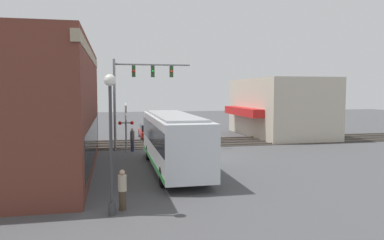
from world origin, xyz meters
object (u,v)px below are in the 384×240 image
pedestrian_by_lamp (122,190)px  city_bus (173,139)px  parked_car_grey (180,121)px  streetlamp (111,132)px  crossing_signal (126,123)px  parked_car_silver (166,125)px  pedestrian_at_crossing (132,139)px  parked_car_red (149,131)px

pedestrian_by_lamp → city_bus: bearing=-23.9°
city_bus → parked_car_grey: city_bus is taller
streetlamp → pedestrian_by_lamp: bearing=-39.5°
city_bus → parked_car_grey: (27.59, -5.40, -1.17)m
crossing_signal → parked_car_grey: 22.34m
parked_car_silver → crossing_signal: bearing=161.1°
pedestrian_at_crossing → parked_car_grey: bearing=-20.2°
parked_car_silver → parked_car_grey: parked_car_grey is taller
parked_car_silver → pedestrian_at_crossing: pedestrian_at_crossing is taller
city_bus → pedestrian_by_lamp: (-7.20, 3.19, -1.01)m
parked_car_silver → pedestrian_at_crossing: bearing=162.1°
parked_car_grey → pedestrian_by_lamp: (-34.79, 8.59, 0.16)m
crossing_signal → parked_car_red: crossing_signal is taller
city_bus → parked_car_grey: size_ratio=2.66×
crossing_signal → streetlamp: bearing=175.8°
crossing_signal → pedestrian_by_lamp: 14.06m
parked_car_red → pedestrian_by_lamp: size_ratio=2.87×
pedestrian_by_lamp → crossing_signal: bearing=-2.7°
city_bus → streetlamp: streetlamp is taller
pedestrian_by_lamp → pedestrian_at_crossing: 14.65m
crossing_signal → parked_car_red: 9.13m
city_bus → crossing_signal: bearing=20.5°
city_bus → parked_car_silver: bearing=-6.8°
crossing_signal → pedestrian_at_crossing: bearing=-38.0°
parked_car_grey → streetlamp: bearing=165.7°
parked_car_grey → pedestrian_by_lamp: 35.83m
parked_car_grey → pedestrian_at_crossing: (-20.19, 7.43, 0.26)m
parked_car_red → pedestrian_at_crossing: (-7.98, 2.03, 0.27)m
crossing_signal → parked_car_silver: bearing=-18.9°
city_bus → pedestrian_by_lamp: bearing=156.1°
streetlamp → pedestrian_at_crossing: bearing=-5.9°
city_bus → pedestrian_by_lamp: 7.93m
pedestrian_by_lamp → pedestrian_at_crossing: size_ratio=0.90×
streetlamp → pedestrian_at_crossing: (15.10, -1.56, -2.24)m
city_bus → pedestrian_at_crossing: city_bus is taller
parked_car_red → pedestrian_at_crossing: bearing=165.7°
city_bus → parked_car_red: (15.39, -0.00, -1.17)m
streetlamp → parked_car_red: 23.50m
parked_car_silver → parked_car_grey: (5.85, -2.80, 0.03)m
crossing_signal → pedestrian_at_crossing: 1.58m
streetlamp → city_bus: bearing=-25.1°
city_bus → crossing_signal: (6.77, 2.53, 0.45)m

